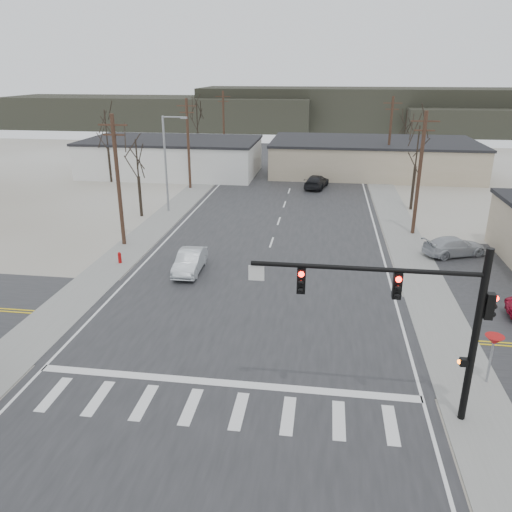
{
  "coord_description": "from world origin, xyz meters",
  "views": [
    {
      "loc": [
        4.01,
        -23.41,
        13.03
      ],
      "look_at": [
        0.15,
        4.02,
        2.6
      ],
      "focal_mm": 35.0,
      "sensor_mm": 36.0,
      "label": 1
    }
  ],
  "objects": [
    {
      "name": "ground",
      "position": [
        0.0,
        0.0,
        0.0
      ],
      "size": [
        140.0,
        140.0,
        0.0
      ],
      "primitive_type": "plane",
      "color": "silver",
      "rests_on": "ground"
    },
    {
      "name": "main_road",
      "position": [
        0.0,
        15.0,
        0.02
      ],
      "size": [
        18.0,
        110.0,
        0.05
      ],
      "primitive_type": "cube",
      "color": "#242527",
      "rests_on": "ground"
    },
    {
      "name": "cross_road",
      "position": [
        0.0,
        0.0,
        0.02
      ],
      "size": [
        90.0,
        10.0,
        0.04
      ],
      "primitive_type": "cube",
      "color": "#242527",
      "rests_on": "ground"
    },
    {
      "name": "sidewalk_left",
      "position": [
        -10.6,
        20.0,
        0.03
      ],
      "size": [
        3.0,
        90.0,
        0.06
      ],
      "primitive_type": "cube",
      "color": "gray",
      "rests_on": "ground"
    },
    {
      "name": "sidewalk_right",
      "position": [
        10.6,
        20.0,
        0.03
      ],
      "size": [
        3.0,
        90.0,
        0.06
      ],
      "primitive_type": "cube",
      "color": "gray",
      "rests_on": "ground"
    },
    {
      "name": "traffic_signal_mast",
      "position": [
        7.89,
        -6.2,
        4.67
      ],
      "size": [
        8.95,
        0.43,
        7.2
      ],
      "color": "black",
      "rests_on": "ground"
    },
    {
      "name": "fire_hydrant",
      "position": [
        -10.2,
        8.0,
        0.45
      ],
      "size": [
        0.24,
        0.24,
        0.87
      ],
      "color": "#A50C0C",
      "rests_on": "ground"
    },
    {
      "name": "yield_sign",
      "position": [
        11.5,
        -3.5,
        2.07
      ],
      "size": [
        0.8,
        0.8,
        2.35
      ],
      "color": "gray",
      "rests_on": "ground"
    },
    {
      "name": "building_left_far",
      "position": [
        -16.0,
        40.0,
        2.26
      ],
      "size": [
        22.3,
        12.3,
        4.5
      ],
      "color": "silver",
      "rests_on": "ground"
    },
    {
      "name": "building_right_far",
      "position": [
        10.0,
        44.0,
        2.15
      ],
      "size": [
        26.3,
        14.3,
        4.3
      ],
      "color": "tan",
      "rests_on": "ground"
    },
    {
      "name": "upole_left_b",
      "position": [
        -11.5,
        12.0,
        5.22
      ],
      "size": [
        2.2,
        0.3,
        10.0
      ],
      "color": "#402A1E",
      "rests_on": "ground"
    },
    {
      "name": "upole_left_c",
      "position": [
        -11.5,
        32.0,
        5.22
      ],
      "size": [
        2.2,
        0.3,
        10.0
      ],
      "color": "#402A1E",
      "rests_on": "ground"
    },
    {
      "name": "upole_left_d",
      "position": [
        -11.5,
        52.0,
        5.22
      ],
      "size": [
        2.2,
        0.3,
        10.0
      ],
      "color": "#402A1E",
      "rests_on": "ground"
    },
    {
      "name": "upole_right_a",
      "position": [
        11.5,
        18.0,
        5.22
      ],
      "size": [
        2.2,
        0.3,
        10.0
      ],
      "color": "#402A1E",
      "rests_on": "ground"
    },
    {
      "name": "upole_right_b",
      "position": [
        11.5,
        40.0,
        5.22
      ],
      "size": [
        2.2,
        0.3,
        10.0
      ],
      "color": "#402A1E",
      "rests_on": "ground"
    },
    {
      "name": "streetlight_main",
      "position": [
        -10.8,
        22.0,
        5.09
      ],
      "size": [
        2.4,
        0.25,
        9.0
      ],
      "color": "gray",
      "rests_on": "ground"
    },
    {
      "name": "tree_left_near",
      "position": [
        -13.0,
        20.0,
        5.23
      ],
      "size": [
        3.3,
        3.3,
        7.35
      ],
      "color": "#2B231A",
      "rests_on": "ground"
    },
    {
      "name": "tree_right_mid",
      "position": [
        12.5,
        26.0,
        5.93
      ],
      "size": [
        3.74,
        3.74,
        8.33
      ],
      "color": "#2B231A",
      "rests_on": "ground"
    },
    {
      "name": "tree_left_far",
      "position": [
        -14.0,
        46.0,
        6.28
      ],
      "size": [
        3.96,
        3.96,
        8.82
      ],
      "color": "#2B231A",
      "rests_on": "ground"
    },
    {
      "name": "tree_right_far",
      "position": [
        15.0,
        52.0,
        5.58
      ],
      "size": [
        3.52,
        3.52,
        7.84
      ],
      "color": "#2B231A",
      "rests_on": "ground"
    },
    {
      "name": "tree_left_mid",
      "position": [
        -22.0,
        34.0,
        6.28
      ],
      "size": [
        3.96,
        3.96,
        8.82
      ],
      "color": "#2B231A",
      "rests_on": "ground"
    },
    {
      "name": "hill_left",
      "position": [
        -35.0,
        92.0,
        3.5
      ],
      "size": [
        70.0,
        18.0,
        7.0
      ],
      "primitive_type": "cube",
      "color": "#333026",
      "rests_on": "ground"
    },
    {
      "name": "hill_center",
      "position": [
        15.0,
        96.0,
        4.5
      ],
      "size": [
        80.0,
        18.0,
        9.0
      ],
      "primitive_type": "cube",
      "color": "#333026",
      "rests_on": "ground"
    },
    {
      "name": "sedan_crossing",
      "position": [
        -4.83,
        7.18,
        0.78
      ],
      "size": [
        1.67,
        4.49,
        1.47
      ],
      "primitive_type": "imported",
      "rotation": [
        0.0,
        0.0,
        0.03
      ],
      "color": "#AFB6BB",
      "rests_on": "main_road"
    },
    {
      "name": "car_far_a",
      "position": [
        3.0,
        33.99,
        0.79
      ],
      "size": [
        3.08,
        5.42,
        1.48
      ],
      "primitive_type": "imported",
      "rotation": [
        0.0,
        0.0,
        2.93
      ],
      "color": "black",
      "rests_on": "main_road"
    },
    {
      "name": "car_far_b",
      "position": [
        -2.26,
        64.03,
        0.83
      ],
      "size": [
        3.1,
        4.96,
        1.57
      ],
      "primitive_type": "imported",
      "rotation": [
        0.0,
        0.0,
        0.29
      ],
      "color": "black",
      "rests_on": "main_road"
    },
    {
      "name": "car_parked_silver",
      "position": [
        13.71,
        13.0,
        0.72
      ],
      "size": [
        5.12,
        3.59,
        1.38
      ],
      "primitive_type": "imported",
      "rotation": [
        0.0,
        0.0,
        1.96
      ],
      "color": "#A6AAB0",
      "rests_on": "parking_lot"
    }
  ]
}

